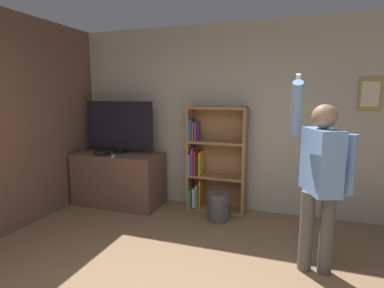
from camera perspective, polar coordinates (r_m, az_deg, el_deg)
The scene contains 9 objects.
wall_back at distance 4.42m, azimuth 8.08°, elevation 4.79°, with size 6.85×0.09×2.70m.
wall_side_brick at distance 4.33m, azimuth -30.57°, elevation 3.49°, with size 0.06×4.58×2.70m.
tv_ledge at distance 4.84m, azimuth -13.72°, elevation -6.45°, with size 1.34×0.64×0.80m.
television at distance 4.74m, azimuth -13.67°, elevation 3.27°, with size 1.12×0.22×0.80m.
game_console at distance 4.69m, azimuth -16.76°, elevation -1.64°, with size 0.18×0.16×0.06m.
remote_loose at distance 4.52m, azimuth -14.72°, elevation -2.23°, with size 0.09×0.14×0.02m.
bookshelf at distance 4.41m, azimuth 3.74°, elevation -3.45°, with size 0.85×0.28×1.53m.
person at distance 3.01m, azimuth 23.27°, elevation -5.22°, with size 0.57×0.54×1.87m.
waste_bin at distance 4.18m, azimuth 5.09°, elevation -11.78°, with size 0.29×0.29×0.38m.
Camera 1 is at (0.81, -1.33, 1.69)m, focal length 28.00 mm.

